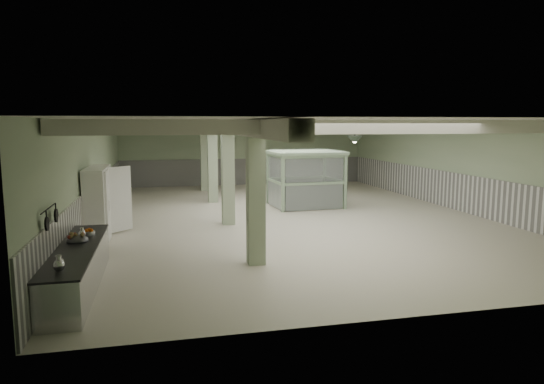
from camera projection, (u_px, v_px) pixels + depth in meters
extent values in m
plane|color=beige|center=(290.00, 216.00, 18.55)|extent=(20.00, 20.00, 0.00)
cube|color=white|center=(290.00, 121.00, 18.04)|extent=(14.00, 20.00, 0.02)
cube|color=#AFC29B|center=(245.00, 153.00, 27.94)|extent=(14.00, 0.02, 3.60)
cube|color=#AFC29B|center=(436.00, 219.00, 8.65)|extent=(14.00, 0.02, 3.60)
cube|color=#AFC29B|center=(95.00, 173.00, 16.73)|extent=(0.02, 20.00, 3.60)
cube|color=#AFC29B|center=(455.00, 165.00, 19.86)|extent=(0.02, 20.00, 3.60)
cube|color=white|center=(97.00, 203.00, 16.88)|extent=(0.05, 19.90, 1.50)
cube|color=white|center=(453.00, 191.00, 20.00)|extent=(0.05, 19.90, 1.50)
cube|color=white|center=(245.00, 172.00, 28.06)|extent=(13.90, 0.05, 1.50)
cube|color=silver|center=(224.00, 127.00, 17.52)|extent=(0.45, 19.90, 0.40)
cube|color=silver|center=(378.00, 127.00, 10.83)|extent=(13.90, 0.35, 0.32)
cube|color=silver|center=(338.00, 126.00, 13.25)|extent=(13.90, 0.35, 0.32)
cube|color=silver|center=(310.00, 126.00, 15.66)|extent=(13.90, 0.35, 0.32)
cube|color=silver|center=(290.00, 126.00, 18.07)|extent=(13.90, 0.35, 0.32)
cube|color=silver|center=(275.00, 126.00, 20.48)|extent=(13.90, 0.35, 0.32)
cube|color=silver|center=(263.00, 125.00, 22.89)|extent=(13.90, 0.35, 0.32)
cube|color=silver|center=(253.00, 125.00, 25.31)|extent=(13.90, 0.35, 0.32)
cube|color=#A2B592|center=(256.00, 193.00, 11.95)|extent=(0.42, 0.42, 3.60)
cube|color=#A2B592|center=(228.00, 173.00, 16.77)|extent=(0.42, 0.42, 3.60)
cube|color=#A2B592|center=(212.00, 162.00, 21.60)|extent=(0.42, 0.42, 3.60)
cube|color=#A2B592|center=(204.00, 156.00, 25.45)|extent=(0.42, 0.42, 3.60)
cylinder|color=black|center=(48.00, 209.00, 9.41)|extent=(0.02, 1.20, 0.02)
cone|color=#304133|center=(355.00, 140.00, 13.41)|extent=(0.44, 0.44, 0.22)
cone|color=#304133|center=(299.00, 135.00, 18.71)|extent=(0.44, 0.44, 0.22)
cone|color=#304133|center=(270.00, 133.00, 23.54)|extent=(0.44, 0.44, 0.22)
cube|color=silver|center=(78.00, 269.00, 10.27)|extent=(0.78, 4.62, 0.88)
cube|color=black|center=(77.00, 248.00, 10.21)|extent=(0.82, 4.66, 0.04)
cylinder|color=#B2B2B7|center=(89.00, 234.00, 11.30)|extent=(0.35, 0.35, 0.09)
cylinder|color=black|center=(47.00, 224.00, 9.06)|extent=(0.04, 0.27, 0.27)
cylinder|color=black|center=(56.00, 216.00, 9.88)|extent=(0.04, 0.28, 0.28)
cube|color=white|center=(98.00, 203.00, 14.72)|extent=(0.59, 2.38, 2.18)
cube|color=white|center=(108.00, 206.00, 14.26)|extent=(0.06, 0.89, 2.08)
cube|color=white|center=(116.00, 200.00, 15.44)|extent=(0.69, 0.65, 2.08)
cube|color=silver|center=(109.00, 206.00, 14.27)|extent=(0.02, 0.05, 0.30)
cube|color=silver|center=(113.00, 200.00, 15.32)|extent=(0.02, 0.05, 0.30)
cube|color=#90AD8A|center=(283.00, 184.00, 19.16)|extent=(0.13, 0.13, 2.23)
cube|color=#90AD8A|center=(268.00, 178.00, 21.28)|extent=(0.13, 0.13, 2.23)
cube|color=#90AD8A|center=(345.00, 182.00, 19.88)|extent=(0.13, 0.13, 2.23)
cube|color=#90AD8A|center=(325.00, 177.00, 22.00)|extent=(0.13, 0.13, 2.23)
cube|color=#90AD8A|center=(306.00, 153.00, 20.42)|extent=(3.04, 2.62, 0.12)
cube|color=white|center=(314.00, 197.00, 19.59)|extent=(2.48, 0.18, 1.05)
cube|color=silver|center=(315.00, 167.00, 19.42)|extent=(2.48, 0.18, 1.22)
cube|color=white|center=(297.00, 190.00, 21.72)|extent=(2.48, 0.18, 1.05)
cube|color=silver|center=(297.00, 163.00, 21.55)|extent=(2.48, 0.18, 1.22)
cube|color=white|center=(275.00, 195.00, 20.30)|extent=(0.16, 2.03, 1.05)
cube|color=silver|center=(275.00, 165.00, 20.13)|extent=(0.16, 2.03, 1.22)
cube|color=white|center=(334.00, 192.00, 21.02)|extent=(0.16, 2.03, 1.05)
cube|color=silver|center=(335.00, 164.00, 20.85)|extent=(0.16, 2.03, 1.22)
cube|color=#57594A|center=(342.00, 190.00, 21.01)|extent=(0.58, 0.70, 1.30)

